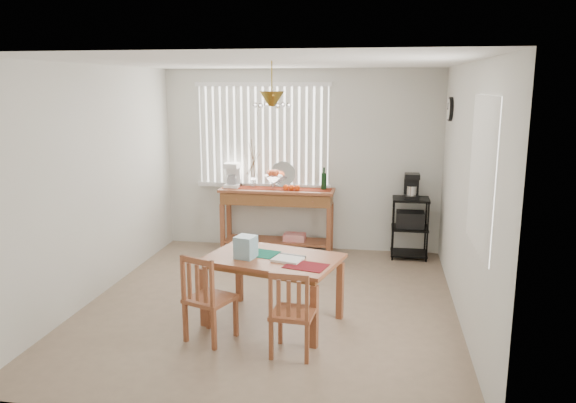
% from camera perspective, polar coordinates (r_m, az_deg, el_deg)
% --- Properties ---
extents(ground, '(4.00, 4.50, 0.01)m').
position_cam_1_polar(ground, '(6.31, -1.75, -10.41)').
color(ground, gray).
extents(room_shell, '(4.20, 4.70, 2.70)m').
position_cam_1_polar(room_shell, '(5.90, -1.80, 5.08)').
color(room_shell, silver).
rests_on(room_shell, ground).
extents(sideboard, '(1.63, 0.46, 0.92)m').
position_cam_1_polar(sideboard, '(8.04, -1.05, -0.31)').
color(sideboard, brown).
rests_on(sideboard, ground).
extents(sideboard_items, '(1.55, 0.39, 0.70)m').
position_cam_1_polar(sideboard_items, '(8.04, -2.91, 2.40)').
color(sideboard_items, maroon).
rests_on(sideboard_items, sideboard).
extents(wire_cart, '(0.50, 0.40, 0.85)m').
position_cam_1_polar(wire_cart, '(7.96, 12.29, -2.05)').
color(wire_cart, black).
rests_on(wire_cart, ground).
extents(cart_items, '(0.20, 0.24, 0.35)m').
position_cam_1_polar(cart_items, '(7.87, 12.44, 1.48)').
color(cart_items, black).
rests_on(cart_items, wire_cart).
extents(dining_table, '(1.46, 1.13, 0.69)m').
position_cam_1_polar(dining_table, '(5.66, -1.55, -6.40)').
color(dining_table, brown).
rests_on(dining_table, ground).
extents(table_items, '(0.98, 0.70, 0.22)m').
position_cam_1_polar(table_items, '(5.57, -3.23, -4.97)').
color(table_items, '#126851').
rests_on(table_items, dining_table).
extents(chair_left, '(0.51, 0.51, 0.85)m').
position_cam_1_polar(chair_left, '(5.38, -8.16, -9.74)').
color(chair_left, brown).
rests_on(chair_left, ground).
extents(chair_right, '(0.40, 0.40, 0.81)m').
position_cam_1_polar(chair_right, '(5.06, 0.43, -11.30)').
color(chair_right, brown).
rests_on(chair_right, ground).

